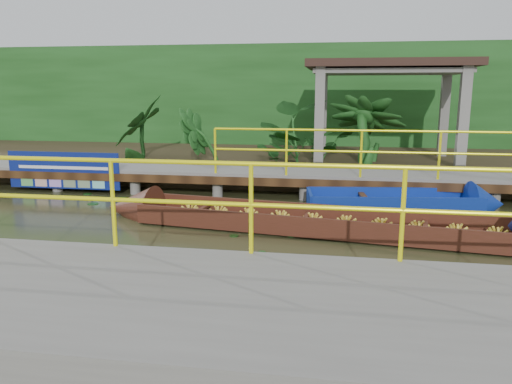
# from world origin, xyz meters

# --- Properties ---
(ground) EXTENTS (80.00, 80.00, 0.00)m
(ground) POSITION_xyz_m (0.00, 0.00, 0.00)
(ground) COLOR #32361B
(ground) RESTS_ON ground
(land_strip) EXTENTS (30.00, 8.00, 0.45)m
(land_strip) POSITION_xyz_m (0.00, 7.50, 0.23)
(land_strip) COLOR #312918
(land_strip) RESTS_ON ground
(far_dock) EXTENTS (16.00, 2.06, 1.66)m
(far_dock) POSITION_xyz_m (0.02, 3.43, 0.48)
(far_dock) COLOR slate
(far_dock) RESTS_ON ground
(near_dock) EXTENTS (18.00, 2.40, 1.73)m
(near_dock) POSITION_xyz_m (1.00, -4.20, 0.30)
(near_dock) COLOR slate
(near_dock) RESTS_ON ground
(pavilion) EXTENTS (4.40, 3.00, 3.00)m
(pavilion) POSITION_xyz_m (3.00, 6.30, 2.82)
(pavilion) COLOR slate
(pavilion) RESTS_ON ground
(foliage_backdrop) EXTENTS (30.00, 0.80, 4.00)m
(foliage_backdrop) POSITION_xyz_m (0.00, 10.00, 2.00)
(foliage_backdrop) COLOR #194315
(foliage_backdrop) RESTS_ON ground
(vendor_boat) EXTENTS (9.95, 2.35, 2.11)m
(vendor_boat) POSITION_xyz_m (2.47, 0.03, 0.23)
(vendor_boat) COLOR #3D1D10
(vendor_boat) RESTS_ON ground
(moored_blue_boat) EXTENTS (4.00, 1.50, 0.93)m
(moored_blue_boat) POSITION_xyz_m (3.75, 1.97, 0.17)
(moored_blue_boat) COLOR navy
(moored_blue_boat) RESTS_ON ground
(blue_banner) EXTENTS (2.80, 0.04, 0.87)m
(blue_banner) POSITION_xyz_m (-4.68, 2.48, 0.56)
(blue_banner) COLOR navy
(blue_banner) RESTS_ON ground
(tropical_plants) EXTENTS (14.24, 1.24, 1.55)m
(tropical_plants) POSITION_xyz_m (2.25, 5.30, 1.22)
(tropical_plants) COLOR #194315
(tropical_plants) RESTS_ON ground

